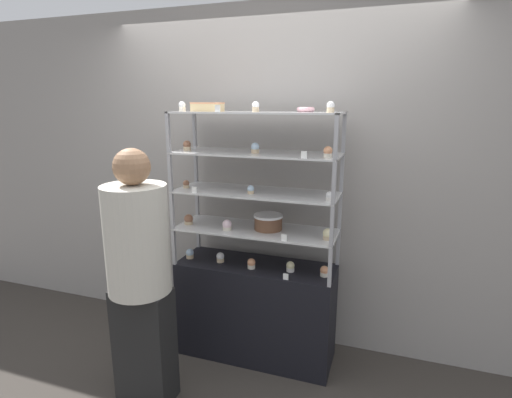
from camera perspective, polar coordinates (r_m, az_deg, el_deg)
ground_plane at (r=3.32m, az=0.00°, el=-21.12°), size 20.00×20.00×0.00m
back_wall at (r=3.12m, az=2.09°, el=2.67°), size 8.00×0.05×2.60m
display_base at (r=3.12m, az=0.00°, el=-15.55°), size 1.15×0.41×0.74m
display_riser_lower at (r=2.87m, az=0.00°, el=-4.62°), size 1.15×0.41×0.27m
display_riser_middle at (r=2.80m, az=0.00°, el=0.71°), size 1.15×0.41×0.27m
display_riser_upper at (r=2.75m, az=0.00°, el=6.27°), size 1.15×0.41×0.27m
display_riser_top at (r=2.73m, az=0.00°, el=11.98°), size 1.15×0.41×0.27m
layer_cake_centerpiece at (r=2.84m, az=1.76°, el=-3.28°), size 0.21×0.21×0.11m
sheet_cake_frosted at (r=2.84m, az=-6.93°, el=12.95°), size 0.19×0.15×0.06m
cupcake_0 at (r=3.10m, az=-9.43°, el=-7.71°), size 0.06×0.06×0.07m
cupcake_1 at (r=3.00m, az=-5.12°, el=-8.30°), size 0.06×0.06×0.07m
cupcake_2 at (r=2.88m, az=-0.67°, el=-9.21°), size 0.06×0.06×0.07m
cupcake_3 at (r=2.84m, az=4.94°, el=-9.60°), size 0.06×0.06×0.07m
cupcake_4 at (r=2.80m, az=9.74°, el=-10.14°), size 0.06×0.06×0.07m
price_tag_0 at (r=2.72m, az=4.27°, el=-11.01°), size 0.04×0.00×0.04m
cupcake_5 at (r=3.01m, az=-9.61°, el=-2.92°), size 0.07×0.07×0.07m
cupcake_6 at (r=2.84m, az=-4.14°, el=-3.76°), size 0.07×0.07×0.07m
cupcake_7 at (r=2.68m, az=10.21°, el=-4.99°), size 0.07×0.07×0.07m
price_tag_1 at (r=2.62m, az=4.03°, el=-5.52°), size 0.04×0.00×0.04m
cupcake_8 at (r=2.95m, az=-9.94°, el=2.11°), size 0.05×0.05×0.06m
cupcake_9 at (r=2.72m, az=-0.76°, el=1.34°), size 0.05×0.05×0.06m
cupcake_10 at (r=2.57m, az=10.45°, el=0.40°), size 0.05×0.05×0.06m
price_tag_2 at (r=2.77m, az=-8.80°, el=1.30°), size 0.04×0.00×0.04m
cupcake_11 at (r=2.91m, az=-9.83°, el=7.52°), size 0.06×0.06×0.07m
cupcake_12 at (r=2.70m, az=-0.12°, el=7.28°), size 0.06×0.06×0.07m
cupcake_13 at (r=2.52m, az=10.23°, el=6.60°), size 0.06×0.06×0.07m
price_tag_3 at (r=2.47m, az=6.86°, el=6.30°), size 0.04×0.00×0.04m
cupcake_14 at (r=2.88m, az=-10.50°, el=12.87°), size 0.05×0.05×0.07m
cupcake_15 at (r=2.69m, az=-0.04°, el=13.06°), size 0.05×0.05×0.07m
cupcake_16 at (r=2.52m, az=10.61°, el=12.80°), size 0.05×0.05×0.07m
price_tag_4 at (r=2.63m, az=-5.52°, el=12.75°), size 0.04×0.00×0.04m
donut_glazed at (r=2.69m, az=7.11°, el=12.59°), size 0.12×0.12×0.03m
customer_figure at (r=2.58m, az=-16.30°, el=-10.11°), size 0.38×0.38×1.64m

